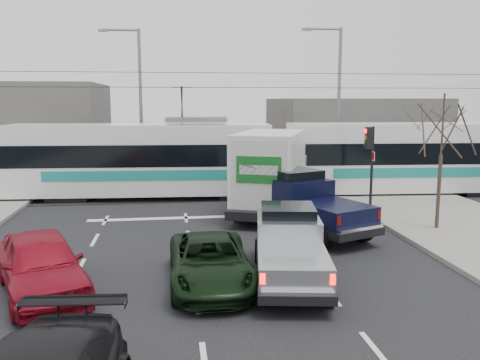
{
  "coord_description": "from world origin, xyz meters",
  "views": [
    {
      "loc": [
        -2.23,
        -14.94,
        4.91
      ],
      "look_at": [
        0.4,
        4.52,
        1.8
      ],
      "focal_mm": 38.0,
      "sensor_mm": 36.0,
      "label": 1
    }
  ],
  "objects": [
    {
      "name": "ground",
      "position": [
        0.0,
        0.0,
        0.0
      ],
      "size": [
        120.0,
        120.0,
        0.0
      ],
      "primitive_type": "plane",
      "color": "black",
      "rests_on": "ground"
    },
    {
      "name": "rails",
      "position": [
        0.0,
        10.0,
        0.01
      ],
      "size": [
        60.0,
        1.6,
        0.03
      ],
      "primitive_type": "cube",
      "color": "#33302D",
      "rests_on": "ground"
    },
    {
      "name": "building_right",
      "position": [
        12.0,
        24.0,
        2.5
      ],
      "size": [
        12.0,
        10.0,
        5.0
      ],
      "primitive_type": "cube",
      "color": "slate",
      "rests_on": "ground"
    },
    {
      "name": "bare_tree",
      "position": [
        7.6,
        2.5,
        3.79
      ],
      "size": [
        2.4,
        2.4,
        5.0
      ],
      "color": "#47382B",
      "rests_on": "ground"
    },
    {
      "name": "traffic_signal",
      "position": [
        6.47,
        6.5,
        2.74
      ],
      "size": [
        0.44,
        0.44,
        3.6
      ],
      "color": "black",
      "rests_on": "ground"
    },
    {
      "name": "street_lamp_near",
      "position": [
        7.31,
        14.0,
        5.11
      ],
      "size": [
        2.38,
        0.25,
        9.0
      ],
      "color": "slate",
      "rests_on": "ground"
    },
    {
      "name": "street_lamp_far",
      "position": [
        -4.19,
        16.0,
        5.11
      ],
      "size": [
        2.38,
        0.25,
        9.0
      ],
      "color": "slate",
      "rests_on": "ground"
    },
    {
      "name": "catenary",
      "position": [
        0.0,
        10.0,
        3.88
      ],
      "size": [
        60.0,
        0.2,
        7.0
      ],
      "color": "black",
      "rests_on": "ground"
    },
    {
      "name": "tram",
      "position": [
        3.17,
        10.44,
        1.96
      ],
      "size": [
        27.14,
        4.36,
        5.52
      ],
      "rotation": [
        0.0,
        0.0,
        -0.06
      ],
      "color": "white",
      "rests_on": "ground"
    },
    {
      "name": "silver_pickup",
      "position": [
        0.94,
        -1.64,
        0.94
      ],
      "size": [
        2.59,
        5.43,
        1.89
      ],
      "rotation": [
        0.0,
        0.0,
        -0.16
      ],
      "color": "black",
      "rests_on": "ground"
    },
    {
      "name": "box_truck",
      "position": [
        2.08,
        6.5,
        1.76
      ],
      "size": [
        4.84,
        7.54,
        3.57
      ],
      "rotation": [
        0.0,
        0.0,
        -0.37
      ],
      "color": "black",
      "rests_on": "ground"
    },
    {
      "name": "navy_pickup",
      "position": [
        2.67,
        3.1,
        1.12
      ],
      "size": [
        3.9,
        5.75,
        2.28
      ],
      "rotation": [
        0.0,
        0.0,
        0.39
      ],
      "color": "black",
      "rests_on": "ground"
    },
    {
      "name": "green_car",
      "position": [
        -1.28,
        -1.93,
        0.64
      ],
      "size": [
        2.14,
        4.61,
        1.28
      ],
      "primitive_type": "imported",
      "rotation": [
        0.0,
        0.0,
        0.0
      ],
      "color": "black",
      "rests_on": "ground"
    },
    {
      "name": "red_car",
      "position": [
        -5.58,
        -1.99,
        0.79
      ],
      "size": [
        3.45,
        4.99,
        1.58
      ],
      "primitive_type": "imported",
      "rotation": [
        0.0,
        0.0,
        0.38
      ],
      "color": "maroon",
      "rests_on": "ground"
    }
  ]
}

